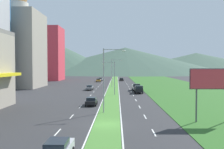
{
  "coord_description": "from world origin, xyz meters",
  "views": [
    {
      "loc": [
        1.19,
        -29.68,
        7.06
      ],
      "look_at": [
        -0.26,
        44.5,
        4.49
      ],
      "focal_mm": 40.17,
      "sensor_mm": 36.0,
      "label": 1
    }
  ],
  "objects_px": {
    "pickup_truck_0": "(139,89)",
    "car_1": "(91,101)",
    "pickup_truck_1": "(136,87)",
    "street_lamp_far": "(113,71)",
    "street_lamp_mid": "(113,75)",
    "car_0": "(98,80)",
    "billboard_roadside": "(211,82)",
    "car_2": "(121,79)",
    "car_5": "(90,87)",
    "street_lamp_near": "(106,76)",
    "car_3": "(100,79)"
  },
  "relations": [
    {
      "from": "car_0",
      "to": "car_5",
      "type": "distance_m",
      "value": 37.11
    },
    {
      "from": "street_lamp_mid",
      "to": "pickup_truck_1",
      "type": "xyz_separation_m",
      "value": [
        6.51,
        11.35,
        -3.77
      ]
    },
    {
      "from": "car_3",
      "to": "car_1",
      "type": "bearing_deg",
      "value": -177.5
    },
    {
      "from": "pickup_truck_0",
      "to": "car_1",
      "type": "bearing_deg",
      "value": -26.56
    },
    {
      "from": "billboard_roadside",
      "to": "car_0",
      "type": "xyz_separation_m",
      "value": [
        -19.87,
        78.86,
        -4.38
      ]
    },
    {
      "from": "car_5",
      "to": "pickup_truck_1",
      "type": "distance_m",
      "value": 13.57
    },
    {
      "from": "car_3",
      "to": "pickup_truck_0",
      "type": "xyz_separation_m",
      "value": [
        13.39,
        -53.47,
        0.24
      ]
    },
    {
      "from": "billboard_roadside",
      "to": "car_2",
      "type": "height_order",
      "value": "billboard_roadside"
    },
    {
      "from": "street_lamp_mid",
      "to": "car_3",
      "type": "xyz_separation_m",
      "value": [
        -6.78,
        58.07,
        -4.0
      ]
    },
    {
      "from": "street_lamp_far",
      "to": "car_5",
      "type": "bearing_deg",
      "value": -123.63
    },
    {
      "from": "car_1",
      "to": "pickup_truck_1",
      "type": "xyz_separation_m",
      "value": [
        10.07,
        27.1,
        0.24
      ]
    },
    {
      "from": "street_lamp_mid",
      "to": "pickup_truck_0",
      "type": "distance_m",
      "value": 8.89
    },
    {
      "from": "car_5",
      "to": "pickup_truck_1",
      "type": "xyz_separation_m",
      "value": [
        13.49,
        -1.39,
        0.24
      ]
    },
    {
      "from": "car_2",
      "to": "street_lamp_far",
      "type": "bearing_deg",
      "value": -5.68
    },
    {
      "from": "car_2",
      "to": "car_3",
      "type": "relative_size",
      "value": 1.0
    },
    {
      "from": "street_lamp_far",
      "to": "car_0",
      "type": "height_order",
      "value": "street_lamp_far"
    },
    {
      "from": "street_lamp_far",
      "to": "car_1",
      "type": "relative_size",
      "value": 2.31
    },
    {
      "from": "pickup_truck_1",
      "to": "pickup_truck_0",
      "type": "bearing_deg",
      "value": 0.85
    },
    {
      "from": "street_lamp_far",
      "to": "car_2",
      "type": "distance_m",
      "value": 35.09
    },
    {
      "from": "pickup_truck_1",
      "to": "street_lamp_far",
      "type": "bearing_deg",
      "value": -149.39
    },
    {
      "from": "street_lamp_far",
      "to": "pickup_truck_0",
      "type": "distance_m",
      "value": 19.97
    },
    {
      "from": "pickup_truck_1",
      "to": "car_2",
      "type": "bearing_deg",
      "value": -175.85
    },
    {
      "from": "car_2",
      "to": "pickup_truck_1",
      "type": "xyz_separation_m",
      "value": [
        3.35,
        -46.08,
        0.27
      ]
    },
    {
      "from": "billboard_roadside",
      "to": "street_lamp_far",
      "type": "bearing_deg",
      "value": 104.09
    },
    {
      "from": "street_lamp_near",
      "to": "street_lamp_mid",
      "type": "relative_size",
      "value": 1.2
    },
    {
      "from": "billboard_roadside",
      "to": "car_0",
      "type": "height_order",
      "value": "billboard_roadside"
    },
    {
      "from": "billboard_roadside",
      "to": "car_3",
      "type": "distance_m",
      "value": 89.34
    },
    {
      "from": "street_lamp_mid",
      "to": "car_1",
      "type": "relative_size",
      "value": 2.02
    },
    {
      "from": "street_lamp_mid",
      "to": "car_5",
      "type": "height_order",
      "value": "street_lamp_mid"
    },
    {
      "from": "street_lamp_far",
      "to": "billboard_roadside",
      "type": "relative_size",
      "value": 1.37
    },
    {
      "from": "car_5",
      "to": "pickup_truck_1",
      "type": "bearing_deg",
      "value": -95.89
    },
    {
      "from": "street_lamp_far",
      "to": "billboard_roadside",
      "type": "distance_m",
      "value": 53.44
    },
    {
      "from": "car_2",
      "to": "car_1",
      "type": "bearing_deg",
      "value": -5.25
    },
    {
      "from": "street_lamp_near",
      "to": "car_0",
      "type": "bearing_deg",
      "value": 95.13
    },
    {
      "from": "street_lamp_far",
      "to": "pickup_truck_0",
      "type": "relative_size",
      "value": 1.71
    },
    {
      "from": "street_lamp_near",
      "to": "car_5",
      "type": "xyz_separation_m",
      "value": [
        -6.37,
        35.61,
        -4.84
      ]
    },
    {
      "from": "street_lamp_near",
      "to": "street_lamp_mid",
      "type": "xyz_separation_m",
      "value": [
        0.61,
        22.87,
        -0.83
      ]
    },
    {
      "from": "street_lamp_mid",
      "to": "car_0",
      "type": "distance_m",
      "value": 50.53
    },
    {
      "from": "car_2",
      "to": "car_5",
      "type": "xyz_separation_m",
      "value": [
        -10.15,
        -44.69,
        0.03
      ]
    },
    {
      "from": "street_lamp_far",
      "to": "street_lamp_near",
      "type": "bearing_deg",
      "value": -90.42
    },
    {
      "from": "car_0",
      "to": "car_5",
      "type": "height_order",
      "value": "car_0"
    },
    {
      "from": "billboard_roadside",
      "to": "street_lamp_mid",
      "type": "bearing_deg",
      "value": 113.69
    },
    {
      "from": "car_1",
      "to": "car_2",
      "type": "distance_m",
      "value": 73.49
    },
    {
      "from": "street_lamp_far",
      "to": "pickup_truck_0",
      "type": "height_order",
      "value": "street_lamp_far"
    },
    {
      "from": "street_lamp_near",
      "to": "car_0",
      "type": "height_order",
      "value": "street_lamp_near"
    },
    {
      "from": "car_3",
      "to": "pickup_truck_1",
      "type": "distance_m",
      "value": 48.57
    },
    {
      "from": "car_5",
      "to": "car_1",
      "type": "bearing_deg",
      "value": -173.15
    },
    {
      "from": "street_lamp_far",
      "to": "pickup_truck_1",
      "type": "height_order",
      "value": "street_lamp_far"
    },
    {
      "from": "street_lamp_far",
      "to": "car_0",
      "type": "xyz_separation_m",
      "value": [
        -6.86,
        27.03,
        -4.64
      ]
    },
    {
      "from": "street_lamp_near",
      "to": "car_3",
      "type": "xyz_separation_m",
      "value": [
        -6.17,
        80.93,
        -4.83
      ]
    }
  ]
}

